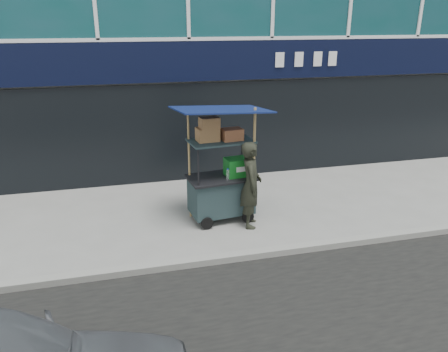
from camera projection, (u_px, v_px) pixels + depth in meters
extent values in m
plane|color=gray|center=(233.00, 254.00, 7.55)|extent=(80.00, 80.00, 0.00)
cube|color=gray|center=(236.00, 257.00, 7.35)|extent=(80.00, 0.18, 0.12)
cube|color=black|center=(190.00, 62.00, 10.08)|extent=(15.68, 0.06, 0.90)
cube|color=black|center=(191.00, 133.00, 10.70)|extent=(15.68, 0.04, 2.40)
cube|color=#1B2C2E|center=(221.00, 195.00, 8.74)|extent=(1.29, 0.84, 0.71)
cylinder|color=black|center=(207.00, 224.00, 8.40)|extent=(0.25, 0.08, 0.24)
cylinder|color=black|center=(248.00, 217.00, 8.68)|extent=(0.25, 0.08, 0.24)
cube|color=black|center=(221.00, 177.00, 8.61)|extent=(1.38, 0.93, 0.04)
cylinder|color=black|center=(198.00, 168.00, 8.03)|extent=(0.03, 0.03, 0.76)
cylinder|color=black|center=(254.00, 161.00, 8.40)|extent=(0.03, 0.03, 0.76)
cylinder|color=black|center=(189.00, 159.00, 8.57)|extent=(0.03, 0.03, 0.76)
cylinder|color=black|center=(242.00, 153.00, 8.94)|extent=(0.03, 0.03, 0.76)
cube|color=#1B2C2E|center=(221.00, 141.00, 8.36)|extent=(1.29, 0.84, 0.03)
cylinder|color=#9D7947|center=(254.00, 166.00, 8.44)|extent=(0.06, 0.06, 2.29)
cylinder|color=#9D7947|center=(189.00, 166.00, 8.62)|extent=(0.04, 0.04, 2.19)
cube|color=#0C1745|center=(221.00, 110.00, 8.15)|extent=(1.86, 1.40, 0.20)
cube|color=#106518|center=(238.00, 167.00, 8.61)|extent=(0.54, 0.41, 0.36)
cylinder|color=silver|center=(228.00, 175.00, 8.41)|extent=(0.07, 0.07, 0.20)
cylinder|color=blue|center=(228.00, 169.00, 8.37)|extent=(0.04, 0.04, 0.02)
cube|color=olive|center=(208.00, 134.00, 8.27)|extent=(0.44, 0.35, 0.25)
cube|color=#976B42|center=(232.00, 134.00, 8.34)|extent=(0.42, 0.33, 0.22)
cube|color=olive|center=(209.00, 123.00, 8.18)|extent=(0.38, 0.30, 0.20)
imported|color=black|center=(251.00, 185.00, 8.33)|extent=(0.55, 0.70, 1.70)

